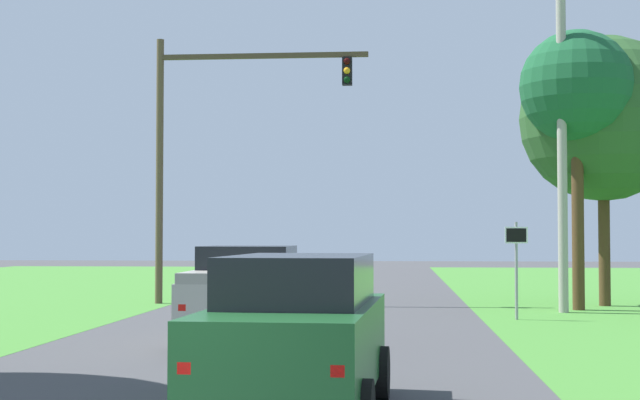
{
  "coord_description": "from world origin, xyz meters",
  "views": [
    {
      "loc": [
        2.52,
        -7.23,
        2.24
      ],
      "look_at": [
        0.4,
        18.05,
        3.2
      ],
      "focal_mm": 51.98,
      "sensor_mm": 36.0,
      "label": 1
    }
  ],
  "objects_px": {
    "traffic_light": "(209,131)",
    "oak_tree_right": "(603,119)",
    "red_suv_near": "(298,332)",
    "utility_pole_right": "(562,147)",
    "keep_moving_sign": "(516,257)",
    "pickup_truck_lead": "(249,294)",
    "extra_tree_1": "(576,89)"
  },
  "relations": [
    {
      "from": "utility_pole_right",
      "to": "extra_tree_1",
      "type": "distance_m",
      "value": 2.17
    },
    {
      "from": "red_suv_near",
      "to": "utility_pole_right",
      "type": "bearing_deg",
      "value": 69.27
    },
    {
      "from": "oak_tree_right",
      "to": "utility_pole_right",
      "type": "distance_m",
      "value": 3.37
    },
    {
      "from": "extra_tree_1",
      "to": "keep_moving_sign",
      "type": "bearing_deg",
      "value": -123.73
    },
    {
      "from": "pickup_truck_lead",
      "to": "oak_tree_right",
      "type": "xyz_separation_m",
      "value": [
        9.59,
        10.78,
        4.9
      ]
    },
    {
      "from": "keep_moving_sign",
      "to": "oak_tree_right",
      "type": "distance_m",
      "value": 7.44
    },
    {
      "from": "red_suv_near",
      "to": "traffic_light",
      "type": "bearing_deg",
      "value": 104.95
    },
    {
      "from": "utility_pole_right",
      "to": "pickup_truck_lead",
      "type": "bearing_deg",
      "value": -133.99
    },
    {
      "from": "traffic_light",
      "to": "keep_moving_sign",
      "type": "xyz_separation_m",
      "value": [
        9.26,
        -4.91,
        -3.98
      ]
    },
    {
      "from": "red_suv_near",
      "to": "traffic_light",
      "type": "height_order",
      "value": "traffic_light"
    },
    {
      "from": "keep_moving_sign",
      "to": "oak_tree_right",
      "type": "bearing_deg",
      "value": 56.25
    },
    {
      "from": "pickup_truck_lead",
      "to": "oak_tree_right",
      "type": "relative_size",
      "value": 0.61
    },
    {
      "from": "traffic_light",
      "to": "utility_pole_right",
      "type": "xyz_separation_m",
      "value": [
        10.9,
        -2.5,
        -0.85
      ]
    },
    {
      "from": "red_suv_near",
      "to": "utility_pole_right",
      "type": "relative_size",
      "value": 0.5
    },
    {
      "from": "red_suv_near",
      "to": "oak_tree_right",
      "type": "height_order",
      "value": "oak_tree_right"
    },
    {
      "from": "traffic_light",
      "to": "extra_tree_1",
      "type": "distance_m",
      "value": 11.65
    },
    {
      "from": "keep_moving_sign",
      "to": "utility_pole_right",
      "type": "bearing_deg",
      "value": 55.8
    },
    {
      "from": "pickup_truck_lead",
      "to": "extra_tree_1",
      "type": "relative_size",
      "value": 0.63
    },
    {
      "from": "oak_tree_right",
      "to": "traffic_light",
      "type": "bearing_deg",
      "value": -179.33
    },
    {
      "from": "keep_moving_sign",
      "to": "utility_pole_right",
      "type": "relative_size",
      "value": 0.27
    },
    {
      "from": "keep_moving_sign",
      "to": "extra_tree_1",
      "type": "distance_m",
      "value": 6.42
    },
    {
      "from": "keep_moving_sign",
      "to": "red_suv_near",
      "type": "bearing_deg",
      "value": -107.97
    },
    {
      "from": "traffic_light",
      "to": "utility_pole_right",
      "type": "bearing_deg",
      "value": -12.94
    },
    {
      "from": "red_suv_near",
      "to": "traffic_light",
      "type": "relative_size",
      "value": 0.55
    },
    {
      "from": "oak_tree_right",
      "to": "extra_tree_1",
      "type": "height_order",
      "value": "oak_tree_right"
    },
    {
      "from": "extra_tree_1",
      "to": "red_suv_near",
      "type": "bearing_deg",
      "value": -111.46
    },
    {
      "from": "traffic_light",
      "to": "oak_tree_right",
      "type": "distance_m",
      "value": 12.65
    },
    {
      "from": "pickup_truck_lead",
      "to": "extra_tree_1",
      "type": "xyz_separation_m",
      "value": [
        8.46,
        9.09,
        5.61
      ]
    },
    {
      "from": "red_suv_near",
      "to": "extra_tree_1",
      "type": "height_order",
      "value": "extra_tree_1"
    },
    {
      "from": "red_suv_near",
      "to": "oak_tree_right",
      "type": "relative_size",
      "value": 0.55
    },
    {
      "from": "red_suv_near",
      "to": "pickup_truck_lead",
      "type": "xyz_separation_m",
      "value": [
        -1.85,
        7.72,
        -0.02
      ]
    },
    {
      "from": "extra_tree_1",
      "to": "pickup_truck_lead",
      "type": "bearing_deg",
      "value": -132.94
    }
  ]
}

